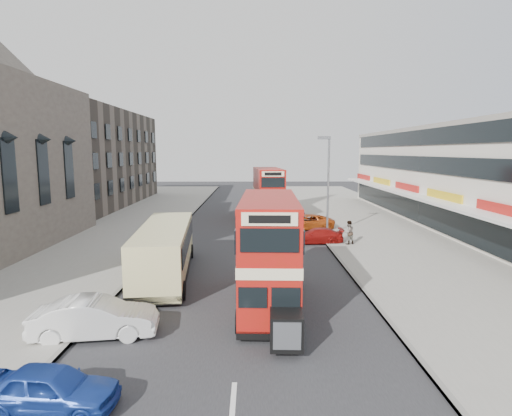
% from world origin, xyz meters
% --- Properties ---
extents(ground, '(160.00, 160.00, 0.00)m').
position_xyz_m(ground, '(0.00, 0.00, 0.00)').
color(ground, '#28282B').
rests_on(ground, ground).
extents(road_surface, '(12.00, 90.00, 0.01)m').
position_xyz_m(road_surface, '(0.00, 20.00, 0.01)').
color(road_surface, '#28282B').
rests_on(road_surface, ground).
extents(pavement_right, '(12.00, 90.00, 0.15)m').
position_xyz_m(pavement_right, '(12.00, 20.00, 0.07)').
color(pavement_right, gray).
rests_on(pavement_right, ground).
extents(pavement_left, '(12.00, 90.00, 0.15)m').
position_xyz_m(pavement_left, '(-12.00, 20.00, 0.07)').
color(pavement_left, gray).
rests_on(pavement_left, ground).
extents(kerb_left, '(0.20, 90.00, 0.16)m').
position_xyz_m(kerb_left, '(-6.10, 20.00, 0.07)').
color(kerb_left, gray).
rests_on(kerb_left, ground).
extents(kerb_right, '(0.20, 90.00, 0.16)m').
position_xyz_m(kerb_right, '(6.10, 20.00, 0.07)').
color(kerb_right, gray).
rests_on(kerb_right, ground).
extents(brick_terrace, '(14.00, 28.00, 12.00)m').
position_xyz_m(brick_terrace, '(-22.00, 38.00, 6.00)').
color(brick_terrace, '#66594C').
rests_on(brick_terrace, ground).
extents(commercial_row, '(9.90, 46.20, 9.30)m').
position_xyz_m(commercial_row, '(19.95, 22.00, 4.70)').
color(commercial_row, beige).
rests_on(commercial_row, ground).
extents(street_lamp, '(1.00, 0.20, 8.12)m').
position_xyz_m(street_lamp, '(6.52, 18.00, 4.78)').
color(street_lamp, slate).
rests_on(street_lamp, ground).
extents(bus_main, '(2.67, 8.78, 4.80)m').
position_xyz_m(bus_main, '(1.28, 3.13, 2.53)').
color(bus_main, black).
rests_on(bus_main, ground).
extents(bus_second, '(3.14, 9.22, 5.04)m').
position_xyz_m(bus_second, '(2.18, 27.25, 2.66)').
color(bus_second, black).
rests_on(bus_second, ground).
extents(coach, '(3.48, 10.23, 2.66)m').
position_xyz_m(coach, '(-4.33, 7.74, 1.57)').
color(coach, black).
rests_on(coach, ground).
extents(car_left_near, '(3.73, 1.75, 1.23)m').
position_xyz_m(car_left_near, '(-4.90, -4.24, 0.62)').
color(car_left_near, '#1C3C9B').
rests_on(car_left_near, ground).
extents(car_left_front, '(4.72, 2.16, 1.50)m').
position_xyz_m(car_left_front, '(-5.37, 0.15, 0.75)').
color(car_left_front, silver).
rests_on(car_left_front, ground).
extents(car_right_a, '(4.06, 1.72, 1.17)m').
position_xyz_m(car_right_a, '(5.40, 15.85, 0.58)').
color(car_right_a, maroon).
rests_on(car_right_a, ground).
extents(car_right_b, '(5.05, 2.72, 1.35)m').
position_xyz_m(car_right_b, '(5.37, 21.42, 0.67)').
color(car_right_b, '#B44512').
rests_on(car_right_b, ground).
extents(pedestrian_near, '(0.78, 0.69, 1.78)m').
position_xyz_m(pedestrian_near, '(7.63, 14.97, 1.04)').
color(pedestrian_near, gray).
rests_on(pedestrian_near, pavement_right).
extents(cyclist, '(0.73, 1.90, 1.96)m').
position_xyz_m(cyclist, '(4.96, 21.62, 0.65)').
color(cyclist, gray).
rests_on(cyclist, ground).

